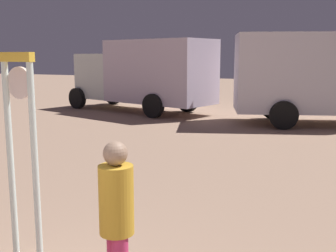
# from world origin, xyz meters

# --- Properties ---
(standing_clock) EXTENTS (0.45, 0.12, 2.32)m
(standing_clock) POSITION_xyz_m (-1.03, 2.10, 1.39)
(standing_clock) COLOR white
(standing_clock) RESTS_ON ground_plane
(person_near_clock) EXTENTS (0.30, 0.30, 1.58)m
(person_near_clock) POSITION_xyz_m (0.39, 1.67, 0.88)
(person_near_clock) COLOR #CB3466
(person_near_clock) RESTS_ON ground_plane
(box_truck_near) EXTENTS (6.82, 3.90, 2.91)m
(box_truck_near) POSITION_xyz_m (-5.58, 13.94, 1.58)
(box_truck_near) COLOR silver
(box_truck_near) RESTS_ON ground_plane
(box_truck_far) EXTENTS (6.74, 4.23, 3.02)m
(box_truck_far) POSITION_xyz_m (1.33, 13.51, 1.64)
(box_truck_far) COLOR white
(box_truck_far) RESTS_ON ground_plane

